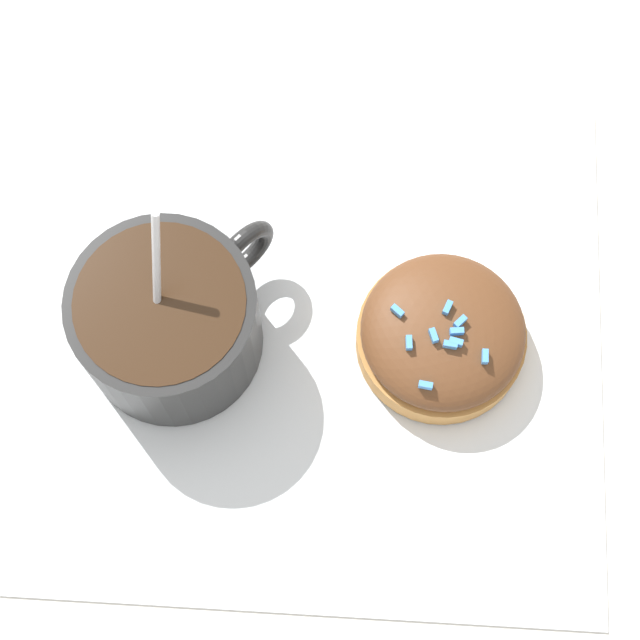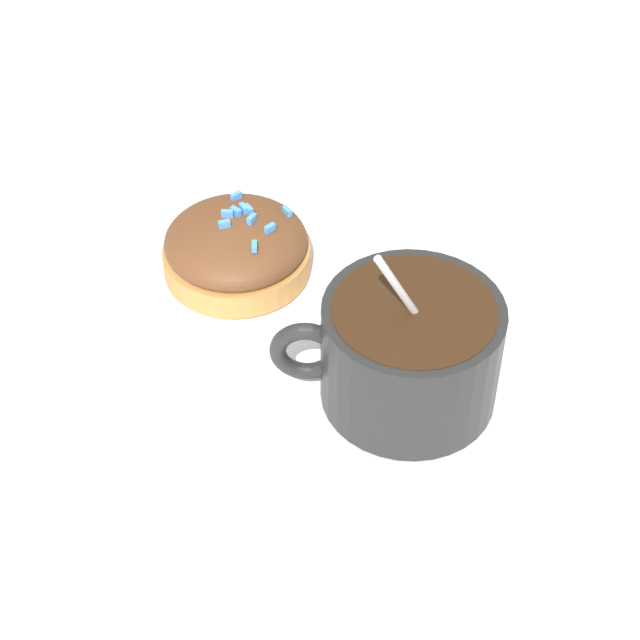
# 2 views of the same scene
# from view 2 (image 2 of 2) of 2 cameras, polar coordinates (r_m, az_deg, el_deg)

# --- Properties ---
(ground_plane) EXTENTS (3.00, 3.00, 0.00)m
(ground_plane) POSITION_cam_2_polar(r_m,az_deg,el_deg) (0.62, -0.38, -0.73)
(ground_plane) COLOR silver
(paper_napkin) EXTENTS (0.35, 0.32, 0.00)m
(paper_napkin) POSITION_cam_2_polar(r_m,az_deg,el_deg) (0.62, -0.38, -0.63)
(paper_napkin) COLOR white
(paper_napkin) RESTS_ON ground_plane
(coffee_cup) EXTENTS (0.11, 0.10, 0.11)m
(coffee_cup) POSITION_cam_2_polar(r_m,az_deg,el_deg) (0.56, 4.54, -1.71)
(coffee_cup) COLOR black
(coffee_cup) RESTS_ON paper_napkin
(frosted_pastry) EXTENTS (0.09, 0.09, 0.04)m
(frosted_pastry) POSITION_cam_2_polar(r_m,az_deg,el_deg) (0.65, -4.49, 3.87)
(frosted_pastry) COLOR #C18442
(frosted_pastry) RESTS_ON paper_napkin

